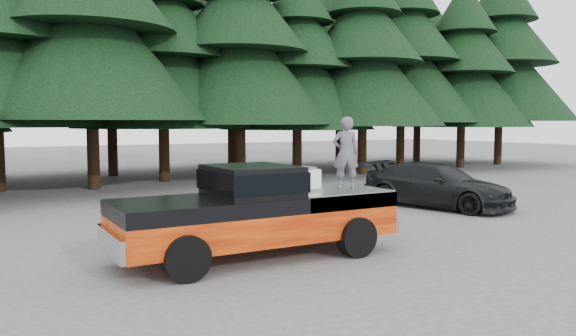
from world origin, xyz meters
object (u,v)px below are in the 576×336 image
pickup_truck (256,226)px  parked_car (437,185)px  man_on_bed (346,153)px  air_compressor (302,181)px

pickup_truck → parked_car: (8.29, 3.25, 0.07)m
pickup_truck → man_on_bed: 2.55m
pickup_truck → man_on_bed: (2.07, -0.25, 1.46)m
air_compressor → man_on_bed: bearing=-17.2°
pickup_truck → man_on_bed: bearing=-6.8°
pickup_truck → parked_car: bearing=21.4°
parked_car → pickup_truck: bearing=-175.5°
man_on_bed → air_compressor: bearing=9.5°
pickup_truck → air_compressor: size_ratio=9.22×
air_compressor → man_on_bed: man_on_bed is taller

